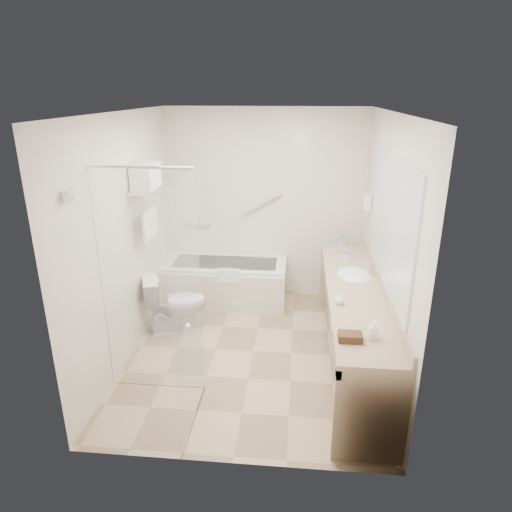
# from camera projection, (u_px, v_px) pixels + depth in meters

# --- Properties ---
(floor) EXTENTS (3.20, 3.20, 0.00)m
(floor) POSITION_uv_depth(u_px,v_px,m) (253.00, 351.00, 4.99)
(floor) COLOR tan
(floor) RESTS_ON ground
(ceiling) EXTENTS (2.60, 3.20, 0.10)m
(ceiling) POSITION_uv_depth(u_px,v_px,m) (253.00, 112.00, 4.13)
(ceiling) COLOR white
(ceiling) RESTS_ON wall_back
(wall_back) EXTENTS (2.60, 0.10, 2.50)m
(wall_back) POSITION_uv_depth(u_px,v_px,m) (265.00, 205.00, 6.06)
(wall_back) COLOR beige
(wall_back) RESTS_ON ground
(wall_front) EXTENTS (2.60, 0.10, 2.50)m
(wall_front) POSITION_uv_depth(u_px,v_px,m) (229.00, 318.00, 3.06)
(wall_front) COLOR beige
(wall_front) RESTS_ON ground
(wall_left) EXTENTS (0.10, 3.20, 2.50)m
(wall_left) POSITION_uv_depth(u_px,v_px,m) (127.00, 239.00, 4.68)
(wall_left) COLOR beige
(wall_left) RESTS_ON ground
(wall_right) EXTENTS (0.10, 3.20, 2.50)m
(wall_right) POSITION_uv_depth(u_px,v_px,m) (386.00, 247.00, 4.44)
(wall_right) COLOR beige
(wall_right) RESTS_ON ground
(bathtub) EXTENTS (1.60, 0.73, 0.59)m
(bathtub) POSITION_uv_depth(u_px,v_px,m) (226.00, 282.00, 6.10)
(bathtub) COLOR silver
(bathtub) RESTS_ON floor
(grab_bar_short) EXTENTS (0.40, 0.03, 0.03)m
(grab_bar_short) POSITION_uv_depth(u_px,v_px,m) (196.00, 226.00, 6.21)
(grab_bar_short) COLOR silver
(grab_bar_short) RESTS_ON wall_back
(grab_bar_long) EXTENTS (0.53, 0.03, 0.33)m
(grab_bar_long) POSITION_uv_depth(u_px,v_px,m) (261.00, 206.00, 6.02)
(grab_bar_long) COLOR silver
(grab_bar_long) RESTS_ON wall_back
(shower_enclosure) EXTENTS (0.96, 0.91, 2.11)m
(shower_enclosure) POSITION_uv_depth(u_px,v_px,m) (167.00, 296.00, 3.81)
(shower_enclosure) COLOR silver
(shower_enclosure) RESTS_ON floor
(towel_shelf) EXTENTS (0.24, 0.55, 0.81)m
(towel_shelf) POSITION_uv_depth(u_px,v_px,m) (146.00, 184.00, 4.82)
(towel_shelf) COLOR silver
(towel_shelf) RESTS_ON wall_left
(vanity_counter) EXTENTS (0.55, 2.70, 0.95)m
(vanity_counter) POSITION_uv_depth(u_px,v_px,m) (354.00, 309.00, 4.54)
(vanity_counter) COLOR tan
(vanity_counter) RESTS_ON floor
(sink) EXTENTS (0.40, 0.52, 0.14)m
(sink) POSITION_uv_depth(u_px,v_px,m) (354.00, 277.00, 4.85)
(sink) COLOR silver
(sink) RESTS_ON vanity_counter
(faucet) EXTENTS (0.03, 0.03, 0.14)m
(faucet) POSITION_uv_depth(u_px,v_px,m) (369.00, 268.00, 4.79)
(faucet) COLOR silver
(faucet) RESTS_ON vanity_counter
(mirror) EXTENTS (0.02, 2.00, 1.20)m
(mirror) POSITION_uv_depth(u_px,v_px,m) (390.00, 221.00, 4.20)
(mirror) COLOR #B6BAC3
(mirror) RESTS_ON wall_right
(hairdryer_unit) EXTENTS (0.08, 0.10, 0.18)m
(hairdryer_unit) POSITION_uv_depth(u_px,v_px,m) (368.00, 202.00, 5.36)
(hairdryer_unit) COLOR silver
(hairdryer_unit) RESTS_ON wall_right
(toilet) EXTENTS (0.80, 0.61, 0.70)m
(toilet) POSITION_uv_depth(u_px,v_px,m) (175.00, 304.00, 5.30)
(toilet) COLOR silver
(toilet) RESTS_ON floor
(amenity_basket) EXTENTS (0.19, 0.12, 0.06)m
(amenity_basket) POSITION_uv_depth(u_px,v_px,m) (350.00, 337.00, 3.55)
(amenity_basket) COLOR #422A17
(amenity_basket) RESTS_ON vanity_counter
(soap_bottle_a) EXTENTS (0.07, 0.16, 0.07)m
(soap_bottle_a) POSITION_uv_depth(u_px,v_px,m) (373.00, 335.00, 3.57)
(soap_bottle_a) COLOR silver
(soap_bottle_a) RESTS_ON vanity_counter
(soap_bottle_b) EXTENTS (0.09, 0.11, 0.08)m
(soap_bottle_b) POSITION_uv_depth(u_px,v_px,m) (340.00, 300.00, 4.15)
(soap_bottle_b) COLOR silver
(soap_bottle_b) RESTS_ON vanity_counter
(water_bottle_left) EXTENTS (0.07, 0.07, 0.22)m
(water_bottle_left) POSITION_uv_depth(u_px,v_px,m) (342.00, 245.00, 5.42)
(water_bottle_left) COLOR silver
(water_bottle_left) RESTS_ON vanity_counter
(water_bottle_mid) EXTENTS (0.05, 0.05, 0.17)m
(water_bottle_mid) POSITION_uv_depth(u_px,v_px,m) (336.00, 247.00, 5.44)
(water_bottle_mid) COLOR silver
(water_bottle_mid) RESTS_ON vanity_counter
(water_bottle_right) EXTENTS (0.06, 0.06, 0.19)m
(water_bottle_right) POSITION_uv_depth(u_px,v_px,m) (346.00, 261.00, 4.97)
(water_bottle_right) COLOR silver
(water_bottle_right) RESTS_ON vanity_counter
(drinking_glass_near) EXTENTS (0.08, 0.08, 0.08)m
(drinking_glass_near) POSITION_uv_depth(u_px,v_px,m) (347.00, 252.00, 5.39)
(drinking_glass_near) COLOR silver
(drinking_glass_near) RESTS_ON vanity_counter
(drinking_glass_far) EXTENTS (0.06, 0.06, 0.08)m
(drinking_glass_far) POSITION_uv_depth(u_px,v_px,m) (341.00, 258.00, 5.18)
(drinking_glass_far) COLOR silver
(drinking_glass_far) RESTS_ON vanity_counter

